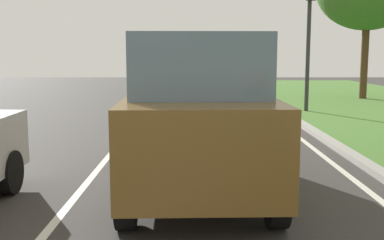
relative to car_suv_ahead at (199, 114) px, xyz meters
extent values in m
plane|color=#383533|center=(-1.04, 5.04, -1.17)|extent=(60.00, 60.00, 0.00)
cube|color=silver|center=(-1.74, 5.04, -1.16)|extent=(0.12, 32.00, 0.01)
cube|color=silver|center=(2.56, 5.04, -1.16)|extent=(0.12, 32.00, 0.01)
cube|color=#9E9B93|center=(3.06, 5.04, -1.11)|extent=(0.24, 48.00, 0.12)
cube|color=brown|center=(0.00, 0.04, -0.24)|extent=(2.02, 4.55, 1.10)
cube|color=slate|center=(0.00, -0.11, 0.71)|extent=(1.77, 2.75, 0.80)
cylinder|color=black|center=(-0.92, 1.55, -0.79)|extent=(0.24, 0.77, 0.76)
cylinder|color=black|center=(0.83, 1.59, -0.79)|extent=(0.24, 0.77, 0.76)
cylinder|color=black|center=(-0.83, -1.51, -0.79)|extent=(0.24, 0.77, 0.76)
cylinder|color=black|center=(0.91, -1.46, -0.79)|extent=(0.24, 0.77, 0.76)
cylinder|color=black|center=(-2.74, -0.14, -0.85)|extent=(0.22, 0.64, 0.64)
cylinder|color=#2D2D2D|center=(3.94, 9.53, 1.39)|extent=(0.14, 0.14, 5.11)
cylinder|color=#4C331E|center=(7.62, 14.22, 0.48)|extent=(0.32, 0.32, 3.30)
camera|label=1|loc=(-0.07, -6.75, 0.85)|focal=43.72mm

